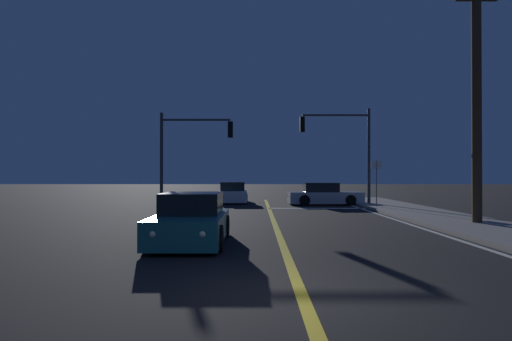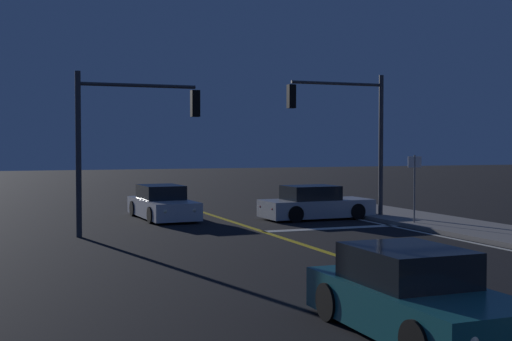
# 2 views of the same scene
# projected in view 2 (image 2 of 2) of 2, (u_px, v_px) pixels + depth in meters

# --- Properties ---
(lane_line_center) EXTENTS (0.20, 32.82, 0.01)m
(lane_line_center) POSITION_uv_depth(u_px,v_px,m) (395.00, 275.00, 15.31)
(lane_line_center) COLOR gold
(lane_line_center) RESTS_ON ground
(stop_bar) EXTENTS (5.20, 0.50, 0.01)m
(stop_bar) POSITION_uv_depth(u_px,v_px,m) (332.00, 228.00, 23.85)
(stop_bar) COLOR silver
(stop_bar) RESTS_ON ground
(car_mid_block_white) EXTENTS (2.06, 4.76, 1.34)m
(car_mid_block_white) POSITION_uv_depth(u_px,v_px,m) (162.00, 204.00, 27.12)
(car_mid_block_white) COLOR silver
(car_mid_block_white) RESTS_ON ground
(car_side_waiting_silver) EXTENTS (4.50, 2.07, 1.34)m
(car_side_waiting_silver) POSITION_uv_depth(u_px,v_px,m) (315.00, 204.00, 27.00)
(car_side_waiting_silver) COLOR #B2B5BA
(car_side_waiting_silver) RESTS_ON ground
(car_parked_curb_teal) EXTENTS (1.88, 4.15, 1.34)m
(car_parked_curb_teal) POSITION_uv_depth(u_px,v_px,m) (413.00, 298.00, 10.44)
(car_parked_curb_teal) COLOR #195960
(car_parked_curb_teal) RESTS_ON ground
(traffic_signal_near_right) EXTENTS (4.18, 0.28, 5.76)m
(traffic_signal_near_right) POSITION_uv_depth(u_px,v_px,m) (348.00, 122.00, 26.54)
(traffic_signal_near_right) COLOR #38383D
(traffic_signal_near_right) RESTS_ON ground
(traffic_signal_far_left) EXTENTS (4.10, 0.28, 5.31)m
(traffic_signal_far_left) POSITION_uv_depth(u_px,v_px,m) (126.00, 126.00, 22.03)
(traffic_signal_far_left) COLOR #38383D
(traffic_signal_far_left) RESTS_ON ground
(street_sign_corner) EXTENTS (0.56, 0.06, 2.60)m
(street_sign_corner) POSITION_uv_depth(u_px,v_px,m) (415.00, 179.00, 24.43)
(street_sign_corner) COLOR slate
(street_sign_corner) RESTS_ON ground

